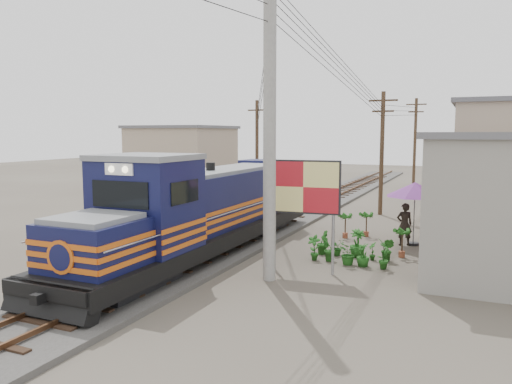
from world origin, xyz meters
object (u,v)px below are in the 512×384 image
at_px(vendor, 404,224).
at_px(billboard, 304,190).
at_px(locomotive, 204,212).
at_px(market_umbrella, 415,190).

bearing_deg(vendor, billboard, 40.73).
bearing_deg(locomotive, vendor, 35.54).
distance_m(market_umbrella, vendor, 1.50).
bearing_deg(billboard, vendor, 59.64).
xyz_separation_m(locomotive, vendor, (6.80, 4.86, -0.80)).
height_order(billboard, vendor, billboard).
xyz_separation_m(billboard, vendor, (2.59, 5.57, -1.91)).
bearing_deg(billboard, locomotive, 165.06).
height_order(locomotive, vendor, locomotive).
distance_m(billboard, market_umbrella, 6.53).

